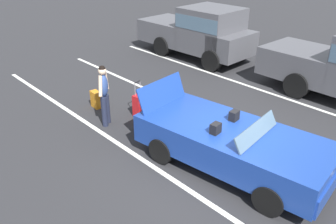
% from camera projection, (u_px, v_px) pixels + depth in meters
% --- Properties ---
extents(ground_plane, '(80.00, 80.00, 0.00)m').
position_uv_depth(ground_plane, '(230.00, 167.00, 7.69)').
color(ground_plane, '#28282B').
extents(lot_line_near, '(18.00, 0.12, 0.01)m').
position_uv_depth(lot_line_near, '(191.00, 192.00, 6.94)').
color(lot_line_near, silver).
rests_on(lot_line_near, ground_plane).
extents(lot_line_mid, '(18.00, 0.12, 0.01)m').
position_uv_depth(lot_line_mid, '(267.00, 143.00, 8.58)').
color(lot_line_mid, silver).
rests_on(lot_line_mid, ground_plane).
extents(lot_line_far, '(18.00, 0.12, 0.01)m').
position_uv_depth(lot_line_far, '(318.00, 109.00, 10.23)').
color(lot_line_far, silver).
rests_on(lot_line_far, ground_plane).
extents(convertible_car, '(4.33, 2.27, 1.53)m').
position_uv_depth(convertible_car, '(240.00, 147.00, 7.31)').
color(convertible_car, navy).
rests_on(convertible_car, ground_plane).
extents(suitcase_large_black, '(0.46, 0.55, 0.74)m').
position_uv_depth(suitcase_large_black, '(151.00, 114.00, 9.15)').
color(suitcase_large_black, '#2D2319').
rests_on(suitcase_large_black, ground_plane).
extents(suitcase_medium_bright, '(0.33, 0.44, 0.99)m').
position_uv_depth(suitcase_medium_bright, '(140.00, 105.00, 9.79)').
color(suitcase_medium_bright, red).
rests_on(suitcase_medium_bright, ground_plane).
extents(suitcase_small_carryon, '(0.35, 0.22, 0.50)m').
position_uv_depth(suitcase_small_carryon, '(96.00, 99.00, 10.26)').
color(suitcase_small_carryon, orange).
rests_on(suitcase_small_carryon, ground_plane).
extents(traveler_person, '(0.43, 0.54, 1.65)m').
position_uv_depth(traveler_person, '(104.00, 92.00, 9.02)').
color(traveler_person, '#1E2338').
rests_on(traveler_person, ground_plane).
extents(parked_pickup_truck_near, '(5.04, 2.17, 2.10)m').
position_uv_depth(parked_pickup_truck_near, '(202.00, 31.00, 14.06)').
color(parked_pickup_truck_near, '#4C4C51').
rests_on(parked_pickup_truck_near, ground_plane).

